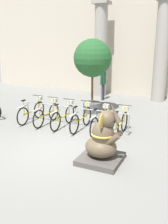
# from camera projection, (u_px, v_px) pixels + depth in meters

# --- Properties ---
(ground_plane) EXTENTS (60.00, 60.00, 0.00)m
(ground_plane) POSITION_uv_depth(u_px,v_px,m) (59.00, 149.00, 7.47)
(ground_plane) COLOR slate
(building_facade) EXTENTS (20.00, 0.20, 6.00)m
(building_facade) POSITION_uv_depth(u_px,v_px,m) (135.00, 43.00, 14.13)
(building_facade) COLOR #BCB29E
(building_facade) RESTS_ON ground_plane
(column_left) EXTENTS (0.88, 0.88, 5.16)m
(column_left) POSITION_uv_depth(u_px,v_px,m) (101.00, 50.00, 14.03)
(column_left) COLOR gray
(column_left) RESTS_ON ground_plane
(column_right) EXTENTS (0.88, 0.88, 5.16)m
(column_right) POSITION_uv_depth(u_px,v_px,m) (162.00, 51.00, 12.69)
(column_right) COLOR gray
(column_right) RESTS_ON ground_plane
(bike_rack) EXTENTS (4.27, 0.05, 0.77)m
(bike_rack) POSITION_uv_depth(u_px,v_px,m) (74.00, 111.00, 9.20)
(bike_rack) COLOR gray
(bike_rack) RESTS_ON ground_plane
(bicycle_0) EXTENTS (0.48, 1.77, 0.97)m
(bicycle_0) POSITION_uv_depth(u_px,v_px,m) (32.00, 111.00, 9.92)
(bicycle_0) COLOR black
(bicycle_0) RESTS_ON ground_plane
(bicycle_1) EXTENTS (0.48, 1.77, 0.97)m
(bicycle_1) POSITION_uv_depth(u_px,v_px,m) (47.00, 114.00, 9.60)
(bicycle_1) COLOR black
(bicycle_1) RESTS_ON ground_plane
(bicycle_2) EXTENTS (0.48, 1.77, 0.97)m
(bicycle_2) POSITION_uv_depth(u_px,v_px,m) (63.00, 116.00, 9.29)
(bicycle_2) COLOR black
(bicycle_2) RESTS_ON ground_plane
(bicycle_3) EXTENTS (0.48, 1.77, 0.97)m
(bicycle_3) POSITION_uv_depth(u_px,v_px,m) (81.00, 118.00, 9.02)
(bicycle_3) COLOR black
(bicycle_3) RESTS_ON ground_plane
(bicycle_4) EXTENTS (0.48, 1.77, 0.97)m
(bicycle_4) POSITION_uv_depth(u_px,v_px,m) (100.00, 121.00, 8.73)
(bicycle_4) COLOR black
(bicycle_4) RESTS_ON ground_plane
(bicycle_5) EXTENTS (0.48, 1.77, 0.97)m
(bicycle_5) POSITION_uv_depth(u_px,v_px,m) (120.00, 124.00, 8.40)
(bicycle_5) COLOR black
(bicycle_5) RESTS_ON ground_plane
(elephant_statue) EXTENTS (1.10, 1.10, 1.69)m
(elephant_statue) POSITION_uv_depth(u_px,v_px,m) (103.00, 142.00, 6.54)
(elephant_statue) COLOR #4C4742
(elephant_statue) RESTS_ON ground_plane
(person_pedestrian) EXTENTS (0.23, 0.47, 1.75)m
(person_pedestrian) POSITION_uv_depth(u_px,v_px,m) (103.00, 81.00, 13.31)
(person_pedestrian) COLOR #383342
(person_pedestrian) RESTS_ON ground_plane
(potted_tree) EXTENTS (1.62, 1.62, 3.21)m
(potted_tree) POSITION_uv_depth(u_px,v_px,m) (93.00, 61.00, 10.69)
(potted_tree) COLOR #4C4C4C
(potted_tree) RESTS_ON ground_plane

